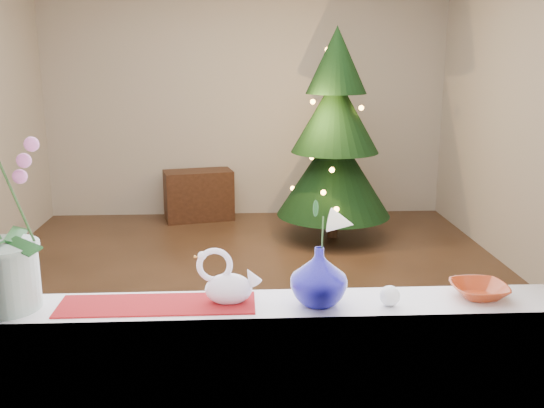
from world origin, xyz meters
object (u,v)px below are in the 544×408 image
(xmas_tree, at_px, (335,135))
(side_table, at_px, (199,195))
(blue_vase, at_px, (319,272))
(swan, at_px, (228,277))
(paperweight, at_px, (390,296))
(amber_dish, at_px, (479,291))

(xmas_tree, relative_size, side_table, 2.79)
(blue_vase, distance_m, xmas_tree, 3.92)
(xmas_tree, xyz_separation_m, side_table, (-1.40, 0.77, -0.76))
(swan, relative_size, side_table, 0.31)
(paperweight, xyz_separation_m, side_table, (-1.00, 4.66, -0.68))
(amber_dish, bearing_deg, blue_vase, -176.73)
(swan, distance_m, paperweight, 0.58)
(blue_vase, distance_m, side_table, 4.76)
(side_table, bearing_deg, blue_vase, -93.99)
(paperweight, bearing_deg, blue_vase, 173.90)
(swan, relative_size, amber_dish, 1.33)
(side_table, bearing_deg, swan, -97.88)
(amber_dish, bearing_deg, paperweight, -170.04)
(swan, xyz_separation_m, xmas_tree, (0.98, 3.84, 0.02))
(blue_vase, xyz_separation_m, side_table, (-0.75, 4.64, -0.76))
(blue_vase, relative_size, xmas_tree, 0.12)
(blue_vase, bearing_deg, xmas_tree, 80.36)
(xmas_tree, distance_m, side_table, 1.77)
(blue_vase, distance_m, paperweight, 0.27)
(blue_vase, height_order, amber_dish, blue_vase)
(swan, height_order, amber_dish, swan)
(blue_vase, bearing_deg, swan, 175.49)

